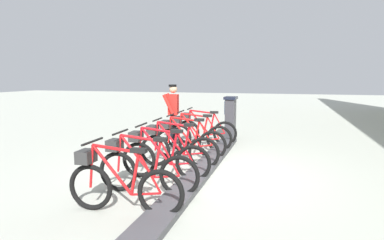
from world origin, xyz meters
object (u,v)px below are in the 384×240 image
object	(u,v)px
bike_docked_2	(187,140)
bike_docked_6	(120,183)
bike_docked_3	(176,147)
bike_docked_1	(196,134)
bike_docked_4	(162,156)
bike_docked_0	(203,129)
payment_kiosk	(230,117)
worker_near_rack	(173,111)
bike_docked_5	(144,168)

from	to	relation	value
bike_docked_2	bike_docked_6	size ratio (longest dim) A/B	1.00
bike_docked_3	bike_docked_6	xyz separation A→B (m)	(0.00, 2.42, 0.00)
bike_docked_1	bike_docked_4	world-z (taller)	same
bike_docked_0	bike_docked_2	size ratio (longest dim) A/B	1.00
payment_kiosk	bike_docked_3	bearing A→B (deg)	80.77
bike_docked_3	worker_near_rack	xyz separation A→B (m)	(0.88, -2.41, 0.48)
bike_docked_6	bike_docked_1	bearing A→B (deg)	-90.00
bike_docked_2	worker_near_rack	size ratio (longest dim) A/B	1.04
bike_docked_0	bike_docked_2	world-z (taller)	same
bike_docked_2	bike_docked_6	bearing A→B (deg)	90.00
bike_docked_1	bike_docked_6	xyz separation A→B (m)	(0.00, 4.04, 0.00)
worker_near_rack	bike_docked_1	bearing A→B (deg)	138.10
payment_kiosk	bike_docked_3	size ratio (longest dim) A/B	0.74
bike_docked_2	worker_near_rack	distance (m)	1.89
bike_docked_4	worker_near_rack	bearing A→B (deg)	-74.65
bike_docked_0	bike_docked_4	xyz separation A→B (m)	(0.00, 3.23, 0.00)
bike_docked_3	bike_docked_4	size ratio (longest dim) A/B	1.00
bike_docked_3	bike_docked_5	size ratio (longest dim) A/B	1.00
bike_docked_5	worker_near_rack	bearing A→B (deg)	-77.62
bike_docked_6	worker_near_rack	xyz separation A→B (m)	(0.88, -4.83, 0.48)
bike_docked_2	payment_kiosk	bearing A→B (deg)	-101.91
payment_kiosk	worker_near_rack	size ratio (longest dim) A/B	0.77
bike_docked_3	payment_kiosk	bearing A→B (deg)	-99.23
bike_docked_0	bike_docked_4	bearing A→B (deg)	90.00
bike_docked_0	bike_docked_5	distance (m)	4.04
bike_docked_5	bike_docked_6	xyz separation A→B (m)	(0.00, 0.81, 0.00)
bike_docked_2	bike_docked_6	xyz separation A→B (m)	(0.00, 3.23, 0.00)
payment_kiosk	worker_near_rack	bearing A→B (deg)	37.31
bike_docked_3	bike_docked_4	bearing A→B (deg)	90.00
payment_kiosk	bike_docked_4	xyz separation A→B (m)	(0.57, 4.33, -0.24)
bike_docked_5	bike_docked_6	bearing A→B (deg)	90.00
bike_docked_0	bike_docked_4	size ratio (longest dim) A/B	1.00
payment_kiosk	bike_docked_3	xyz separation A→B (m)	(0.57, 3.52, -0.24)
bike_docked_2	bike_docked_6	distance (m)	3.23
bike_docked_5	worker_near_rack	xyz separation A→B (m)	(0.88, -4.03, 0.48)
payment_kiosk	bike_docked_6	distance (m)	5.98
payment_kiosk	worker_near_rack	world-z (taller)	worker_near_rack
bike_docked_5	bike_docked_6	distance (m)	0.81
bike_docked_4	worker_near_rack	size ratio (longest dim) A/B	1.04
payment_kiosk	bike_docked_6	size ratio (longest dim) A/B	0.74
bike_docked_0	bike_docked_6	xyz separation A→B (m)	(0.00, 4.85, 0.00)
payment_kiosk	worker_near_rack	distance (m)	1.85
bike_docked_3	bike_docked_5	world-z (taller)	same
bike_docked_3	bike_docked_6	world-z (taller)	same
bike_docked_2	bike_docked_5	size ratio (longest dim) A/B	1.00
bike_docked_1	bike_docked_2	distance (m)	0.81
bike_docked_1	worker_near_rack	distance (m)	1.28
worker_near_rack	bike_docked_6	bearing A→B (deg)	100.36
payment_kiosk	bike_docked_2	bearing A→B (deg)	78.09
bike_docked_0	bike_docked_2	xyz separation A→B (m)	(0.00, 1.62, 0.00)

